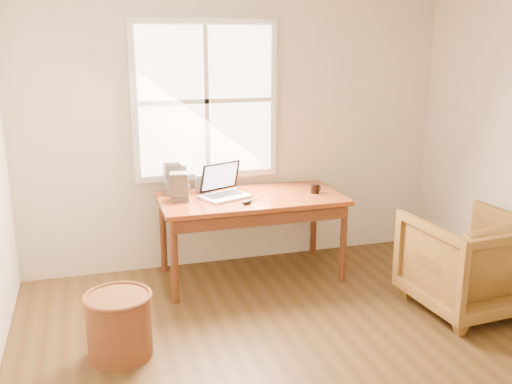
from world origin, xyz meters
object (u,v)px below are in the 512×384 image
armchair (468,262)px  wicker_stool (119,326)px  coffee_mug (315,188)px  cd_stack_a (179,178)px  laptop (225,182)px  desk (251,199)px

armchair → wicker_stool: (-2.68, 0.06, -0.17)m
wicker_stool → coffee_mug: bearing=28.6°
coffee_mug → cd_stack_a: size_ratio=0.32×
laptop → cd_stack_a: (-0.35, 0.31, -0.01)m
coffee_mug → desk: bearing=158.1°
desk → wicker_stool: 1.68m
desk → armchair: armchair is taller
laptop → armchair: bearing=-57.0°
wicker_stool → laptop: laptop is taller
cd_stack_a → coffee_mug: bearing=-18.1°
armchair → laptop: bearing=-37.4°
desk → cd_stack_a: (-0.58, 0.33, 0.15)m
desk → wicker_stool: desk is taller
armchair → laptop: (-1.69, 1.11, 0.51)m
armchair → cd_stack_a: cd_stack_a is taller
armchair → desk: bearing=-40.9°
desk → laptop: laptop is taller
laptop → cd_stack_a: bearing=114.7°
armchair → coffee_mug: coffee_mug is taller
wicker_stool → laptop: size_ratio=1.07×
wicker_stool → laptop: 1.60m
desk → cd_stack_a: bearing=150.4°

